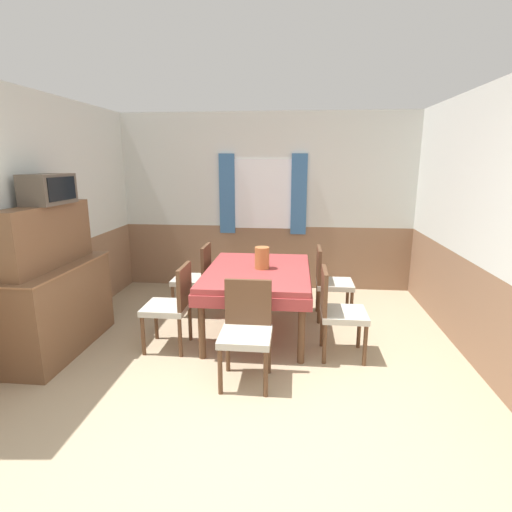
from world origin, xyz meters
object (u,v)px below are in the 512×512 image
at_px(dining_table, 258,278).
at_px(tv, 48,189).
at_px(chair_right_far, 329,280).
at_px(sideboard, 57,291).
at_px(chair_left_near, 172,303).
at_px(chair_right_near, 337,309).
at_px(chair_left_far, 196,276).
at_px(vase, 262,258).
at_px(chair_head_near, 246,328).

height_order(dining_table, tv, tv).
relative_size(chair_right_far, sideboard, 0.59).
height_order(chair_left_near, chair_right_near, same).
bearing_deg(chair_right_near, dining_table, -120.87).
distance_m(chair_left_far, vase, 1.06).
distance_m(dining_table, chair_right_far, 0.98).
relative_size(chair_right_near, vase, 3.65).
height_order(chair_right_near, chair_right_far, same).
distance_m(chair_head_near, chair_left_far, 1.75).
relative_size(dining_table, chair_right_near, 1.77).
height_order(dining_table, chair_left_near, chair_left_near).
xyz_separation_m(chair_left_near, tv, (-1.14, -0.09, 1.15)).
bearing_deg(tv, chair_right_far, 21.08).
height_order(chair_left_far, sideboard, sideboard).
xyz_separation_m(tv, vase, (2.02, 0.62, -0.78)).
height_order(dining_table, chair_right_far, chair_right_far).
xyz_separation_m(dining_table, tv, (-1.98, -0.58, 1.01)).
xyz_separation_m(chair_left_far, vase, (0.88, -0.46, 0.37)).
xyz_separation_m(sideboard, vase, (2.02, 0.68, 0.22)).
xyz_separation_m(chair_left_near, chair_right_near, (1.66, 0.00, 0.00)).
bearing_deg(vase, chair_head_near, -92.30).
relative_size(chair_left_far, vase, 3.65).
bearing_deg(chair_left_far, vase, -117.86).
height_order(sideboard, vase, sideboard).
bearing_deg(vase, chair_right_far, 30.39).
distance_m(chair_head_near, vase, 1.14).
bearing_deg(vase, chair_left_near, -148.69).
bearing_deg(chair_head_near, chair_left_near, -33.08).
bearing_deg(chair_left_near, sideboard, 97.46).
xyz_separation_m(dining_table, chair_left_far, (-0.83, 0.50, -0.15)).
bearing_deg(chair_left_near, vase, -58.69).
relative_size(dining_table, chair_left_near, 1.77).
xyz_separation_m(chair_left_far, chair_left_near, (0.00, -1.00, 0.00)).
distance_m(chair_left_near, sideboard, 1.16).
relative_size(chair_left_far, chair_right_near, 1.00).
relative_size(chair_left_near, vase, 3.65).
height_order(dining_table, chair_head_near, chair_head_near).
distance_m(chair_left_near, vase, 1.09).
bearing_deg(chair_left_near, chair_right_near, -90.00).
bearing_deg(dining_table, tv, -163.52).
relative_size(chair_right_near, tv, 1.63).
distance_m(dining_table, chair_right_near, 0.98).
distance_m(chair_left_far, tv, 1.95).
xyz_separation_m(chair_head_near, vase, (0.04, 1.07, 0.37)).
distance_m(chair_right_near, sideboard, 2.81).
distance_m(chair_right_near, tv, 3.04).
xyz_separation_m(chair_head_near, chair_right_far, (0.83, 1.54, 0.00)).
bearing_deg(sideboard, chair_left_near, 7.46).
distance_m(chair_right_near, chair_right_far, 1.00).
distance_m(chair_head_near, tv, 2.33).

